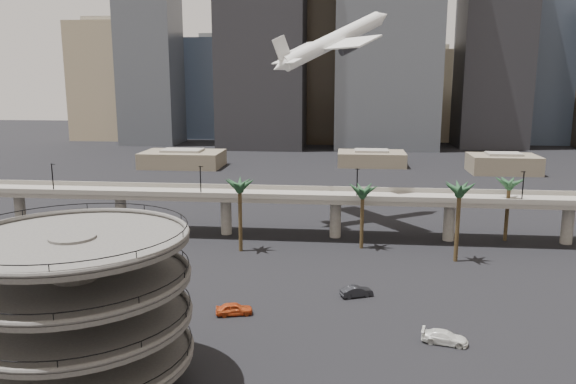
# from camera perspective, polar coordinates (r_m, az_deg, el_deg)

# --- Properties ---
(ground) EXTENTS (700.00, 700.00, 0.00)m
(ground) POSITION_cam_1_polar(r_m,az_deg,el_deg) (62.78, -6.97, -18.20)
(ground) COLOR black
(ground) RESTS_ON ground
(parking_ramp) EXTENTS (22.20, 22.20, 17.35)m
(parking_ramp) POSITION_cam_1_polar(r_m,az_deg,el_deg) (59.34, -20.63, -10.19)
(parking_ramp) COLOR #474543
(parking_ramp) RESTS_ON ground
(overpass) EXTENTS (130.00, 9.30, 14.70)m
(overpass) POSITION_cam_1_polar(r_m,az_deg,el_deg) (111.37, -0.80, -0.79)
(overpass) COLOR gray
(overpass) RESTS_ON ground
(palm_trees) EXTENTS (54.40, 18.40, 14.00)m
(palm_trees) POSITION_cam_1_polar(r_m,az_deg,el_deg) (102.83, 10.67, 0.23)
(palm_trees) COLOR #48381F
(palm_trees) RESTS_ON ground
(low_buildings) EXTENTS (135.00, 27.50, 6.80)m
(low_buildings) POSITION_cam_1_polar(r_m,az_deg,el_deg) (197.48, 4.17, 3.26)
(low_buildings) COLOR #675D4C
(low_buildings) RESTS_ON ground
(skyline) EXTENTS (269.00, 86.00, 130.41)m
(skyline) POSITION_cam_1_polar(r_m,az_deg,el_deg) (270.68, 6.64, 14.95)
(skyline) COLOR gray
(skyline) RESTS_ON ground
(airborne_jet) EXTENTS (25.82, 25.01, 14.94)m
(airborne_jet) POSITION_cam_1_polar(r_m,az_deg,el_deg) (121.53, 4.58, 15.00)
(airborne_jet) COLOR silver
(airborne_jet) RESTS_ON ground
(car_a) EXTENTS (5.24, 3.15, 1.67)m
(car_a) POSITION_cam_1_polar(r_m,az_deg,el_deg) (76.74, -5.50, -11.73)
(car_a) COLOR #C1481B
(car_a) RESTS_ON ground
(car_b) EXTENTS (5.01, 3.34, 1.56)m
(car_b) POSITION_cam_1_polar(r_m,az_deg,el_deg) (82.90, 6.98, -9.99)
(car_b) COLOR black
(car_b) RESTS_ON ground
(car_c) EXTENTS (5.76, 3.33, 1.57)m
(car_c) POSITION_cam_1_polar(r_m,az_deg,el_deg) (71.38, 15.64, -14.02)
(car_c) COLOR white
(car_c) RESTS_ON ground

